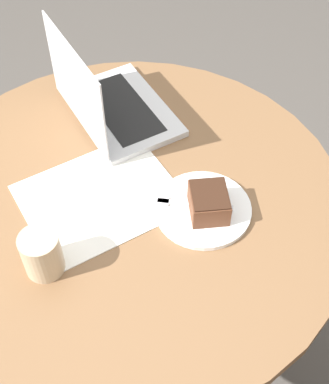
{
  "coord_description": "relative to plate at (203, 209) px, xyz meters",
  "views": [
    {
      "loc": [
        0.48,
        0.62,
        1.67
      ],
      "look_at": [
        -0.05,
        0.08,
        0.77
      ],
      "focal_mm": 50.0,
      "sensor_mm": 36.0,
      "label": 1
    }
  ],
  "objects": [
    {
      "name": "ground_plane",
      "position": [
        0.09,
        -0.15,
        -0.73
      ],
      "size": [
        12.0,
        12.0,
        0.0
      ],
      "primitive_type": "plane",
      "color": "#4C4742"
    },
    {
      "name": "dining_table",
      "position": [
        0.09,
        -0.15,
        -0.16
      ],
      "size": [
        1.02,
        1.02,
        0.73
      ],
      "color": "brown",
      "rests_on": "ground_plane"
    },
    {
      "name": "paper_document",
      "position": [
        0.14,
        -0.19,
        -0.0
      ],
      "size": [
        0.4,
        0.35,
        0.0
      ],
      "rotation": [
        0.0,
        0.0,
        -0.23
      ],
      "color": "white",
      "rests_on": "dining_table"
    },
    {
      "name": "plate",
      "position": [
        0.0,
        0.0,
        0.0
      ],
      "size": [
        0.22,
        0.22,
        0.01
      ],
      "color": "white",
      "rests_on": "dining_table"
    },
    {
      "name": "cake_slice",
      "position": [
        -0.0,
        0.01,
        0.04
      ],
      "size": [
        0.12,
        0.12,
        0.06
      ],
      "rotation": [
        0.0,
        0.0,
        0.91
      ],
      "color": "brown",
      "rests_on": "plate"
    },
    {
      "name": "fork",
      "position": [
        0.02,
        -0.03,
        0.01
      ],
      "size": [
        0.12,
        0.15,
        0.0
      ],
      "rotation": [
        0.0,
        0.0,
        5.39
      ],
      "color": "silver",
      "rests_on": "plate"
    },
    {
      "name": "coffee_glass",
      "position": [
        0.34,
        -0.12,
        0.04
      ],
      "size": [
        0.08,
        0.08,
        0.1
      ],
      "color": "#C6AD89",
      "rests_on": "dining_table"
    },
    {
      "name": "laptop",
      "position": [
        -0.05,
        -0.38,
        0.04
      ],
      "size": [
        0.3,
        0.37,
        0.25
      ],
      "rotation": [
        0.0,
        0.0,
        7.61
      ],
      "color": "silver",
      "rests_on": "dining_table"
    }
  ]
}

